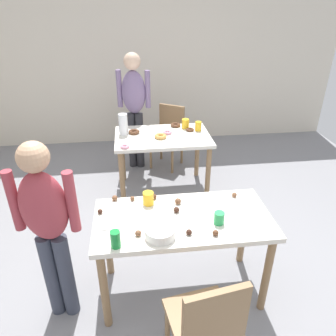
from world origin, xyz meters
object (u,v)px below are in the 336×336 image
chair_far_table (169,132)px  mixing_bowl (160,232)px  person_girl_near (47,222)px  pitcher_far (123,124)px  soda_can (115,239)px  dining_table_far (163,144)px  person_adult_far (134,102)px  dining_table_near (183,228)px  chair_near_table (207,322)px

chair_far_table → mixing_bowl: bearing=-98.4°
person_girl_near → pitcher_far: 1.89m
chair_far_table → soda_can: bearing=-104.5°
dining_table_far → pitcher_far: pitcher_far is taller
chair_far_table → person_adult_far: size_ratio=0.54×
dining_table_far → person_girl_near: (-0.96, -1.72, 0.22)m
dining_table_near → mixing_bowl: bearing=-134.4°
soda_can → dining_table_far: bearing=74.8°
person_girl_near → person_adult_far: 2.51m
dining_table_far → chair_near_table: bearing=-89.7°
person_adult_far → dining_table_near: bearing=-83.0°
chair_near_table → chair_far_table: size_ratio=1.00×
dining_table_near → person_adult_far: size_ratio=0.83×
chair_far_table → chair_near_table: bearing=-92.9°
dining_table_far → soda_can: 1.96m
chair_far_table → dining_table_far: bearing=-102.9°
soda_can → dining_table_near: bearing=28.0°
chair_far_table → mixing_bowl: 2.58m
person_adult_far → mixing_bowl: 2.53m
dining_table_near → soda_can: (-0.49, -0.26, 0.17)m
dining_table_near → soda_can: soda_can is taller
dining_table_near → mixing_bowl: (-0.19, -0.20, 0.14)m
mixing_bowl → soda_can: 0.31m
mixing_bowl → pitcher_far: bearing=97.3°
pitcher_far → person_adult_far: bearing=75.7°
mixing_bowl → soda_can: size_ratio=1.72×
chair_near_table → mixing_bowl: 0.62m
dining_table_far → soda_can: size_ratio=9.24×
dining_table_far → chair_near_table: 2.33m
dining_table_far → person_girl_near: person_girl_near is taller
soda_can → mixing_bowl: bearing=12.4°
mixing_bowl → soda_can: (-0.30, -0.07, 0.03)m
mixing_bowl → soda_can: bearing=-167.6°
dining_table_far → person_girl_near: bearing=-119.2°
dining_table_far → chair_far_table: (0.16, 0.72, -0.15)m
person_adult_far → pitcher_far: size_ratio=6.44×
person_girl_near → soda_can: 0.48m
person_girl_near → mixing_bowl: bearing=-7.4°
chair_far_table → person_adult_far: bearing=-177.4°
dining_table_far → person_adult_far: (-0.31, 0.70, 0.33)m
dining_table_near → pitcher_far: size_ratio=5.33×
person_girl_near → soda_can: (0.45, -0.16, -0.06)m
dining_table_near → soda_can: bearing=-152.0°
chair_near_table → person_adult_far: (-0.32, 3.02, 0.47)m
chair_far_table → person_girl_near: bearing=-114.8°
person_girl_near → person_adult_far: person_adult_far is taller
dining_table_near → person_girl_near: (-0.94, -0.10, 0.22)m
person_girl_near → chair_far_table: bearing=65.2°
dining_table_far → chair_far_table: 0.75m
dining_table_near → chair_near_table: 0.72m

